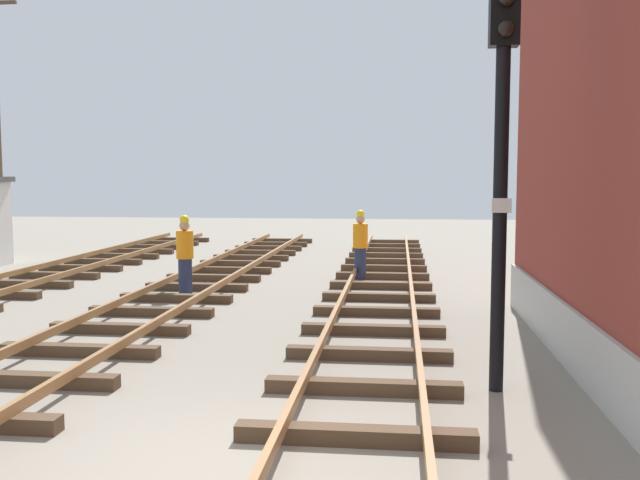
# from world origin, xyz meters

# --- Properties ---
(ground_plane) EXTENTS (80.00, 80.00, 0.00)m
(ground_plane) POSITION_xyz_m (0.00, 0.00, 0.00)
(ground_plane) COLOR gray
(track_near_building) EXTENTS (2.50, 47.05, 0.32)m
(track_near_building) POSITION_xyz_m (1.13, 0.00, 0.13)
(track_near_building) COLOR #4C3826
(track_near_building) RESTS_ON ground
(signal_mast) EXTENTS (0.36, 0.40, 5.45)m
(signal_mast) POSITION_xyz_m (2.83, 2.86, 3.42)
(signal_mast) COLOR black
(signal_mast) RESTS_ON ground
(track_worker_foreground) EXTENTS (0.40, 0.40, 1.87)m
(track_worker_foreground) POSITION_xyz_m (0.54, 12.58, 0.93)
(track_worker_foreground) COLOR #262D4C
(track_worker_foreground) RESTS_ON ground
(track_worker_distant) EXTENTS (0.40, 0.40, 1.87)m
(track_worker_distant) POSITION_xyz_m (-3.40, 9.64, 0.93)
(track_worker_distant) COLOR #262D4C
(track_worker_distant) RESTS_ON ground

